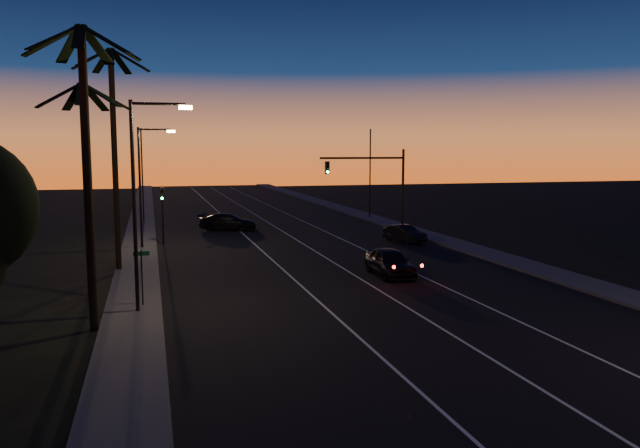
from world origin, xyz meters
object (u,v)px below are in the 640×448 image
object	(u,v)px
lead_car	(390,262)
cross_car	(228,222)
signal_mast	(376,177)
right_car	(405,234)

from	to	relation	value
lead_car	cross_car	size ratio (longest dim) A/B	0.94
signal_mast	cross_car	world-z (taller)	signal_mast
right_car	cross_car	xyz separation A→B (m)	(-12.02, 10.54, 0.09)
right_car	cross_car	distance (m)	15.99
signal_mast	lead_car	world-z (taller)	signal_mast
signal_mast	cross_car	distance (m)	13.59
cross_car	signal_mast	bearing A→B (deg)	-31.88
lead_car	right_car	bearing A→B (deg)	63.42
right_car	lead_car	bearing A→B (deg)	-116.58
signal_mast	cross_car	size ratio (longest dim) A/B	1.32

